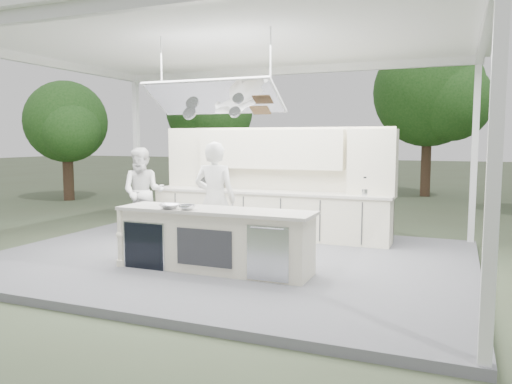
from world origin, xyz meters
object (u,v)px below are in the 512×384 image
at_px(demo_island, 213,240).
at_px(back_counter, 267,214).
at_px(head_chef, 215,200).
at_px(sous_chef, 143,192).

relative_size(demo_island, back_counter, 0.61).
bearing_deg(demo_island, head_chef, 114.83).
bearing_deg(head_chef, demo_island, 108.46).
bearing_deg(sous_chef, head_chef, -49.09).
bearing_deg(demo_island, sous_chef, 143.67).
xyz_separation_m(demo_island, head_chef, (-0.35, 0.77, 0.51)).
bearing_deg(back_counter, sous_chef, -159.45).
bearing_deg(head_chef, back_counter, -101.29).
distance_m(back_counter, sous_chef, 2.62).
distance_m(head_chef, sous_chef, 2.51).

